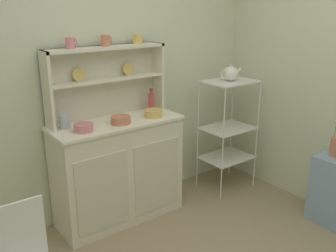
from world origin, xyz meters
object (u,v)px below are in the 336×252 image
object	(u,v)px
cup_rose_0	(70,43)
jam_bottle	(151,102)
flower_vase	(335,144)
utensil_jar	(65,121)
hutch_cabinet	(119,169)
bowl_mixing_large	(84,127)
bakers_rack	(228,122)
porcelain_teapot	(230,73)
hutch_shelf_unit	(105,76)

from	to	relation	value
cup_rose_0	jam_bottle	bearing A→B (deg)	-2.91
cup_rose_0	flower_vase	distance (m)	2.30
cup_rose_0	utensil_jar	distance (m)	0.60
hutch_cabinet	jam_bottle	bearing A→B (deg)	11.83
utensil_jar	bowl_mixing_large	bearing A→B (deg)	-60.16
bakers_rack	porcelain_teapot	distance (m)	0.49
bowl_mixing_large	hutch_cabinet	bearing A→B (deg)	12.70
cup_rose_0	jam_bottle	xyz separation A→B (m)	(0.71, -0.04, -0.56)
bakers_rack	jam_bottle	distance (m)	0.85
cup_rose_0	porcelain_teapot	world-z (taller)	cup_rose_0
bowl_mixing_large	jam_bottle	distance (m)	0.76
cup_rose_0	porcelain_teapot	distance (m)	1.54
hutch_cabinet	cup_rose_0	world-z (taller)	cup_rose_0
hutch_shelf_unit	flower_vase	world-z (taller)	hutch_shelf_unit
utensil_jar	hutch_cabinet	bearing A→B (deg)	-10.78
jam_bottle	bowl_mixing_large	bearing A→B (deg)	-167.79
flower_vase	bakers_rack	bearing A→B (deg)	104.33
bowl_mixing_large	porcelain_teapot	world-z (taller)	porcelain_teapot
bakers_rack	utensil_jar	xyz separation A→B (m)	(-1.60, 0.21, 0.25)
hutch_cabinet	flower_vase	bearing A→B (deg)	-38.07
hutch_cabinet	flower_vase	world-z (taller)	flower_vase
hutch_shelf_unit	porcelain_teapot	size ratio (longest dim) A/B	4.49
utensil_jar	bakers_rack	bearing A→B (deg)	-7.56
porcelain_teapot	jam_bottle	bearing A→B (deg)	164.10
bowl_mixing_large	porcelain_teapot	distance (m)	1.53
bakers_rack	flower_vase	distance (m)	1.03
hutch_cabinet	hutch_shelf_unit	size ratio (longest dim) A/B	1.07
cup_rose_0	jam_bottle	world-z (taller)	cup_rose_0
flower_vase	hutch_cabinet	bearing A→B (deg)	141.93
porcelain_teapot	flower_vase	xyz separation A→B (m)	(0.26, -0.99, -0.48)
bakers_rack	bowl_mixing_large	xyz separation A→B (m)	(-1.51, 0.06, 0.23)
hutch_cabinet	utensil_jar	bearing A→B (deg)	169.22
hutch_shelf_unit	cup_rose_0	world-z (taller)	cup_rose_0
bowl_mixing_large	flower_vase	xyz separation A→B (m)	(1.76, -1.05, -0.22)
utensil_jar	porcelain_teapot	distance (m)	1.63
jam_bottle	porcelain_teapot	xyz separation A→B (m)	(0.77, -0.22, 0.21)
hutch_shelf_unit	flower_vase	bearing A→B (deg)	-41.87
bowl_mixing_large	jam_bottle	size ratio (longest dim) A/B	0.72
cup_rose_0	bakers_rack	bearing A→B (deg)	-9.79
bakers_rack	hutch_cabinet	bearing A→B (deg)	173.58
hutch_shelf_unit	jam_bottle	bearing A→B (deg)	-10.50
hutch_shelf_unit	bakers_rack	world-z (taller)	hutch_shelf_unit
utensil_jar	porcelain_teapot	world-z (taller)	porcelain_teapot
hutch_shelf_unit	cup_rose_0	xyz separation A→B (m)	(-0.30, -0.04, 0.29)
hutch_cabinet	flower_vase	size ratio (longest dim) A/B	3.49
bakers_rack	bowl_mixing_large	bearing A→B (deg)	177.72
hutch_cabinet	porcelain_teapot	xyz separation A→B (m)	(1.18, -0.13, 0.73)
cup_rose_0	porcelain_teapot	xyz separation A→B (m)	(1.48, -0.26, -0.35)
bowl_mixing_large	jam_bottle	world-z (taller)	jam_bottle
bowl_mixing_large	jam_bottle	xyz separation A→B (m)	(0.74, 0.16, 0.06)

